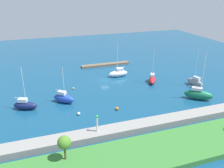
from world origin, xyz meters
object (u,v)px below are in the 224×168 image
at_px(sailboat_blue_lone_north, 64,98).
at_px(sailboat_navy_far_north, 25,105).
at_px(park_tree_midwest, 64,143).
at_px(sailboat_green_west_end, 198,94).
at_px(mooring_buoy_yellow, 73,88).
at_px(mooring_buoy_white, 79,114).
at_px(sailboat_white_far_south, 118,73).
at_px(mooring_buoy_orange, 117,108).
at_px(sailboat_red_near_pier, 152,79).
at_px(sailboat_gray_mid_basin, 195,82).
at_px(pier_dock, 105,65).
at_px(harbor_beacon, 97,122).

bearing_deg(sailboat_blue_lone_north, sailboat_navy_far_north, -135.24).
xyz_separation_m(park_tree_midwest, sailboat_green_west_end, (-38.77, -14.38, -2.99)).
bearing_deg(mooring_buoy_yellow, mooring_buoy_white, 83.94).
bearing_deg(sailboat_white_far_south, mooring_buoy_orange, 67.32).
height_order(sailboat_white_far_south, sailboat_red_near_pier, sailboat_white_far_south).
bearing_deg(sailboat_blue_lone_north, mooring_buoy_white, -32.80).
height_order(sailboat_red_near_pier, sailboat_navy_far_north, sailboat_navy_far_north).
xyz_separation_m(sailboat_blue_lone_north, sailboat_navy_far_north, (9.84, 0.68, -0.11)).
relative_size(sailboat_red_near_pier, sailboat_gray_mid_basin, 0.96).
bearing_deg(sailboat_red_near_pier, mooring_buoy_white, -35.15).
height_order(sailboat_white_far_south, sailboat_navy_far_north, sailboat_white_far_south).
distance_m(sailboat_blue_lone_north, sailboat_red_near_pier, 29.92).
bearing_deg(pier_dock, sailboat_red_near_pier, 112.21).
bearing_deg(sailboat_red_near_pier, sailboat_navy_far_north, -52.73).
bearing_deg(harbor_beacon, sailboat_gray_mid_basin, -155.25).
xyz_separation_m(sailboat_navy_far_north, mooring_buoy_white, (-12.20, 7.34, -0.84)).
height_order(sailboat_blue_lone_north, mooring_buoy_white, sailboat_blue_lone_north).
relative_size(sailboat_white_far_south, sailboat_gray_mid_basin, 1.06).
distance_m(harbor_beacon, sailboat_white_far_south, 36.77).
relative_size(park_tree_midwest, sailboat_navy_far_north, 0.41).
bearing_deg(sailboat_white_far_south, mooring_buoy_yellow, 18.35).
bearing_deg(park_tree_midwest, sailboat_green_west_end, -159.66).
height_order(pier_dock, sailboat_red_near_pier, sailboat_red_near_pier).
height_order(sailboat_blue_lone_north, sailboat_navy_far_north, sailboat_navy_far_north).
height_order(sailboat_white_far_south, sailboat_green_west_end, sailboat_green_west_end).
bearing_deg(mooring_buoy_orange, harbor_beacon, 51.26).
bearing_deg(pier_dock, sailboat_navy_far_north, 42.94).
height_order(pier_dock, sailboat_blue_lone_north, sailboat_blue_lone_north).
relative_size(harbor_beacon, sailboat_gray_mid_basin, 0.32).
bearing_deg(sailboat_red_near_pier, sailboat_gray_mid_basin, 86.02).
relative_size(park_tree_midwest, mooring_buoy_white, 6.01).
distance_m(sailboat_red_near_pier, mooring_buoy_white, 30.23).
bearing_deg(mooring_buoy_white, harbor_beacon, 99.65).
bearing_deg(harbor_beacon, mooring_buoy_yellow, -89.83).
height_order(mooring_buoy_yellow, mooring_buoy_white, mooring_buoy_white).
bearing_deg(mooring_buoy_yellow, mooring_buoy_orange, 115.66).
xyz_separation_m(sailboat_white_far_south, mooring_buoy_orange, (8.81, 22.76, -0.86)).
distance_m(pier_dock, sailboat_green_west_end, 40.49).
xyz_separation_m(sailboat_navy_far_north, sailboat_green_west_end, (-45.33, 9.40, 0.28)).
relative_size(pier_dock, harbor_beacon, 5.16).
xyz_separation_m(pier_dock, sailboat_red_near_pier, (-9.01, 22.07, 0.74)).
distance_m(sailboat_blue_lone_north, sailboat_gray_mid_basin, 40.67).
relative_size(sailboat_blue_lone_north, mooring_buoy_orange, 11.83).
distance_m(pier_dock, park_tree_midwest, 57.24).
bearing_deg(sailboat_green_west_end, pier_dock, 150.01).
bearing_deg(sailboat_gray_mid_basin, sailboat_navy_far_north, 75.98).
height_order(sailboat_blue_lone_north, mooring_buoy_orange, sailboat_blue_lone_north).
bearing_deg(sailboat_green_west_end, sailboat_gray_mid_basin, 96.59).
distance_m(sailboat_white_far_south, mooring_buoy_white, 28.89).
bearing_deg(pier_dock, sailboat_green_west_end, 111.85).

